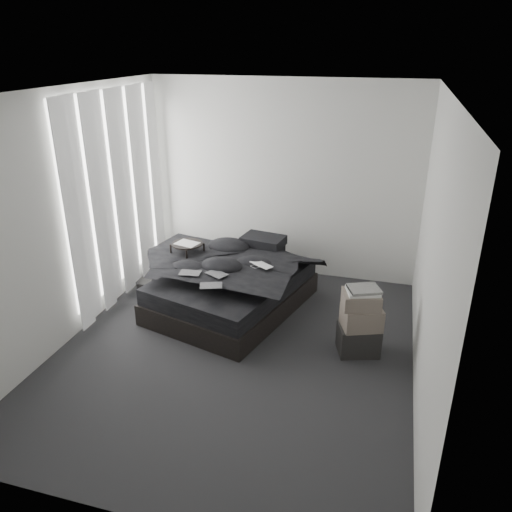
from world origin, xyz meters
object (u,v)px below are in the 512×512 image
(laptop, at_px, (258,261))
(side_stand, at_px, (189,269))
(bed, at_px, (232,298))
(box_lower, at_px, (358,339))

(laptop, bearing_deg, side_stand, -159.15)
(bed, distance_m, laptop, 0.65)
(bed, distance_m, box_lower, 1.66)
(bed, xyz_separation_m, side_stand, (-0.63, 0.17, 0.22))
(side_stand, xyz_separation_m, box_lower, (2.19, -0.72, -0.20))
(bed, height_order, side_stand, side_stand)
(laptop, height_order, side_stand, side_stand)
(laptop, relative_size, side_stand, 0.43)
(side_stand, bearing_deg, box_lower, -18.18)
(bed, relative_size, side_stand, 2.66)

